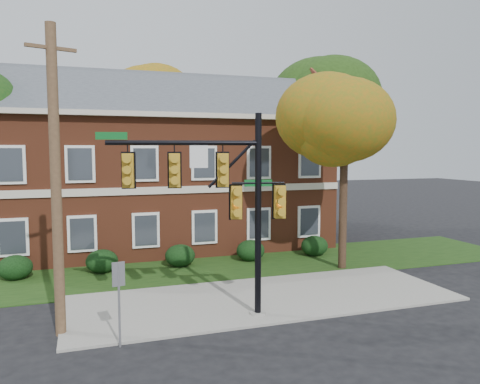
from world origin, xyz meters
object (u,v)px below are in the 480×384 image
object	(u,v)px
hedge_left	(102,261)
hedge_right	(251,251)
sign_post	(119,290)
hedge_center	(180,256)
utility_pole	(56,181)
tree_far_rear	(161,103)
tree_right_rear	(331,109)
hedge_far_right	(315,246)
tree_near_right	(351,122)
traffic_signal	(221,193)
hedge_far_left	(15,268)
apartment_building	(161,158)

from	to	relation	value
hedge_left	hedge_right	distance (m)	7.00
hedge_right	sign_post	world-z (taller)	sign_post
hedge_center	utility_pole	distance (m)	9.37
tree_far_rear	hedge_left	bearing A→B (deg)	-110.29
hedge_right	tree_right_rear	distance (m)	12.50
tree_right_rear	hedge_right	bearing A→B (deg)	-141.98
tree_right_rear	hedge_far_right	bearing A→B (deg)	-125.23
tree_near_right	traffic_signal	world-z (taller)	tree_near_right
hedge_far_left	sign_post	size ratio (longest dim) A/B	0.58
tree_far_rear	sign_post	world-z (taller)	tree_far_rear
hedge_right	tree_near_right	xyz separation A→B (m)	(3.72, -2.83, 6.14)
hedge_center	tree_far_rear	xyz separation A→B (m)	(1.34, 13.09, 8.32)
hedge_center	hedge_far_right	distance (m)	7.00
hedge_right	hedge_far_right	distance (m)	3.50
utility_pole	apartment_building	bearing A→B (deg)	49.58
hedge_far_left	hedge_right	size ratio (longest dim) A/B	1.00
hedge_center	sign_post	world-z (taller)	sign_post
hedge_left	tree_right_rear	xyz separation A→B (m)	(14.81, 6.11, 7.60)
apartment_building	hedge_far_left	world-z (taller)	apartment_building
tree_near_right	utility_pole	distance (m)	12.99
hedge_far_left	tree_near_right	size ratio (longest dim) A/B	0.16
apartment_building	hedge_right	distance (m)	7.73
hedge_far_right	sign_post	size ratio (longest dim) A/B	0.58
apartment_building	utility_pole	xyz separation A→B (m)	(-4.93, -12.13, -0.43)
hedge_far_left	traffic_signal	xyz separation A→B (m)	(6.94, -7.09, 3.57)
sign_post	hedge_far_left	bearing A→B (deg)	104.63
tree_near_right	utility_pole	xyz separation A→B (m)	(-12.16, -4.04, -2.12)
hedge_far_right	tree_right_rear	size ratio (longest dim) A/B	0.13
tree_right_rear	tree_near_right	bearing A→B (deg)	-114.58
tree_right_rear	tree_far_rear	world-z (taller)	tree_far_rear
tree_near_right	tree_right_rear	xyz separation A→B (m)	(4.09, 8.95, 1.45)
tree_near_right	tree_far_rear	size ratio (longest dim) A/B	0.74
hedge_right	traffic_signal	world-z (taller)	traffic_signal
tree_far_rear	utility_pole	world-z (taller)	tree_far_rear
apartment_building	hedge_center	distance (m)	6.89
hedge_right	tree_far_rear	distance (m)	15.66
tree_near_right	hedge_left	bearing A→B (deg)	165.19
tree_right_rear	traffic_signal	size ratio (longest dim) A/B	1.61
sign_post	tree_far_rear	bearing A→B (deg)	68.59
hedge_right	apartment_building	bearing A→B (deg)	123.67
hedge_center	traffic_signal	world-z (taller)	traffic_signal
hedge_left	hedge_far_right	bearing A→B (deg)	0.00
hedge_far_right	utility_pole	size ratio (longest dim) A/B	0.16
hedge_far_left	utility_pole	xyz separation A→B (m)	(2.07, -6.88, 4.03)
hedge_far_left	traffic_signal	size ratio (longest dim) A/B	0.21
apartment_building	hedge_far_right	bearing A→B (deg)	-36.89
tree_near_right	sign_post	size ratio (longest dim) A/B	3.58
hedge_right	hedge_far_right	xyz separation A→B (m)	(3.50, 0.00, 0.00)
apartment_building	sign_post	world-z (taller)	apartment_building
utility_pole	hedge_far_left	bearing A→B (deg)	88.43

